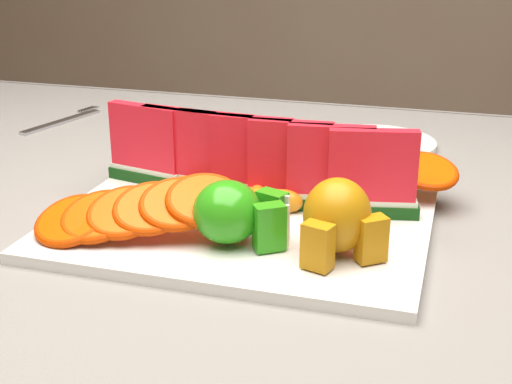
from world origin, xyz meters
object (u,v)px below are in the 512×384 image
at_px(side_plate, 375,143).
at_px(fork, 64,120).
at_px(platter, 242,224).
at_px(pear_cluster, 338,218).
at_px(apple_cluster, 234,213).

height_order(side_plate, fork, side_plate).
distance_m(side_plate, fork, 0.52).
distance_m(platter, side_plate, 0.36).
relative_size(platter, side_plate, 2.07).
height_order(pear_cluster, fork, pear_cluster).
bearing_deg(fork, side_plate, 0.85).
bearing_deg(platter, side_plate, 74.23).
xyz_separation_m(platter, pear_cluster, (0.12, -0.06, 0.04)).
bearing_deg(apple_cluster, side_plate, 78.20).
bearing_deg(side_plate, platter, -105.77).
distance_m(pear_cluster, side_plate, 0.41).
bearing_deg(apple_cluster, pear_cluster, 1.57).
xyz_separation_m(side_plate, fork, (-0.52, -0.01, -0.00)).
bearing_deg(pear_cluster, platter, 153.00).
relative_size(apple_cluster, side_plate, 0.54).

